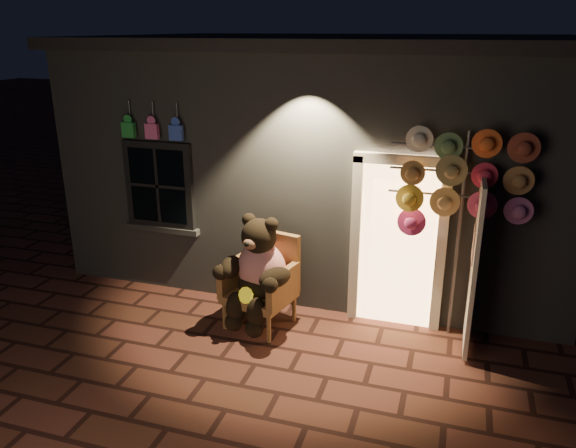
% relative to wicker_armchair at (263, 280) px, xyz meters
% --- Properties ---
extents(ground, '(60.00, 60.00, 0.00)m').
position_rel_wicker_armchair_xyz_m(ground, '(0.23, -0.96, -0.58)').
color(ground, '#592C22').
rests_on(ground, ground).
extents(shop_building, '(7.30, 5.95, 3.51)m').
position_rel_wicker_armchair_xyz_m(shop_building, '(0.23, 3.03, 1.15)').
color(shop_building, slate).
rests_on(shop_building, ground).
extents(wicker_armchair, '(0.93, 0.88, 1.16)m').
position_rel_wicker_armchair_xyz_m(wicker_armchair, '(0.00, 0.00, 0.00)').
color(wicker_armchair, olive).
rests_on(wicker_armchair, ground).
extents(teddy_bear, '(0.99, 0.87, 1.40)m').
position_rel_wicker_armchair_xyz_m(teddy_bear, '(-0.02, -0.15, 0.18)').
color(teddy_bear, red).
rests_on(teddy_bear, ground).
extents(hat_rack, '(1.56, 0.22, 2.53)m').
position_rel_wicker_armchair_xyz_m(hat_rack, '(2.24, 0.32, 1.40)').
color(hat_rack, '#59595E').
rests_on(hat_rack, ground).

